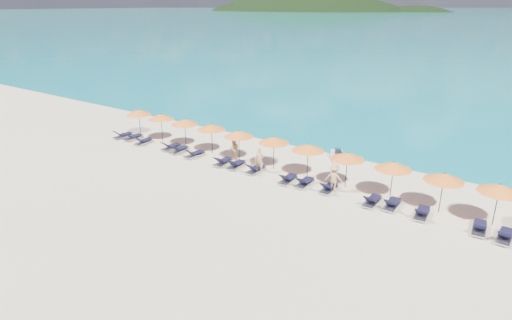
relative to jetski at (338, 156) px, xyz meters
The scene contains 35 objects.
ground 9.41m from the jetski, 108.00° to the right, with size 1400.00×1400.00×0.00m, color beige.
headland_main 612.57m from the jetski, 119.70° to the left, with size 374.00×242.00×126.50m.
headland_small 572.97m from the jetski, 105.51° to the left, with size 162.00×126.00×85.50m.
jetski is the anchor object (origin of this frame).
beachgoer_a 6.03m from the jetski, 123.07° to the right, with size 0.61×0.40×1.67m, color tan.
beachgoer_b 7.37m from the jetski, 144.23° to the right, with size 0.81×0.46×1.66m, color tan.
beachgoer_c 5.39m from the jetski, 67.83° to the right, with size 1.08×0.50×1.67m, color tan.
umbrella_0 16.74m from the jetski, 166.08° to the right, with size 2.10×2.10×2.28m.
umbrella_1 14.22m from the jetski, 163.72° to the right, with size 2.10×2.10×2.28m.
umbrella_2 11.73m from the jetski, 159.70° to the right, with size 2.10×2.10×2.28m.
umbrella_3 9.34m from the jetski, 154.69° to the right, with size 2.10×2.10×2.28m.
umbrella_4 7.20m from the jetski, 143.74° to the right, with size 2.10×2.10×2.28m.
umbrella_5 5.17m from the jetski, 126.05° to the right, with size 2.10×2.10×2.28m.
umbrella_6 4.37m from the jetski, 93.84° to the right, with size 2.10×2.10×2.28m.
umbrella_7 5.02m from the jetski, 59.70° to the right, with size 2.10×2.10×2.28m.
umbrella_8 6.77m from the jetski, 38.45° to the right, with size 2.10×2.10×2.28m.
umbrella_9 9.05m from the jetski, 28.36° to the right, with size 2.10×2.10×2.28m.
umbrella_10 11.30m from the jetski, 21.85° to the right, with size 2.10×2.10×2.28m.
lounger_0 17.65m from the jetski, 162.52° to the right, with size 0.72×1.73×0.66m.
lounger_1 16.57m from the jetski, 161.91° to the right, with size 0.64×1.71×0.66m.
lounger_2 15.17m from the jetski, 159.00° to the right, with size 0.73×1.74×0.66m.
lounger_3 12.51m from the jetski, 155.81° to the right, with size 0.73×1.74×0.66m.
lounger_4 11.67m from the jetski, 153.28° to the right, with size 0.74×1.74×0.66m.
lounger_5 10.29m from the jetski, 148.76° to the right, with size 0.78×1.75×0.66m.
lounger_6 8.13m from the jetski, 138.70° to the right, with size 0.79×1.76×0.66m.
lounger_7 7.30m from the jetski, 133.40° to the right, with size 0.78×1.75×0.66m.
lounger_8 6.26m from the jetski, 123.51° to the right, with size 0.64×1.71×0.66m.
lounger_9 5.49m from the jetski, 98.94° to the right, with size 0.74×1.74×0.66m.
lounger_10 5.28m from the jetski, 87.26° to the right, with size 0.69×1.72×0.66m.
lounger_11 5.48m from the jetski, 70.49° to the right, with size 0.68×1.72×0.66m.
lounger_12 7.07m from the jetski, 49.76° to the right, with size 0.63×1.70×0.66m.
lounger_13 7.62m from the jetski, 42.63° to the right, with size 0.69×1.72×0.66m.
lounger_14 8.96m from the jetski, 36.28° to the right, with size 0.77×1.75×0.66m.
lounger_15 11.26m from the jetski, 27.93° to the right, with size 0.78×1.75×0.66m.
lounger_16 12.33m from the jetski, 26.24° to the right, with size 0.68×1.72×0.66m.
Camera 1 is at (14.56, -17.59, 10.48)m, focal length 30.00 mm.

